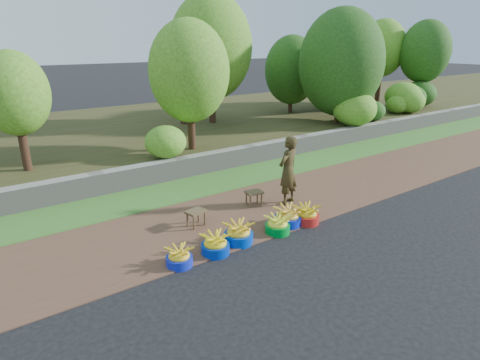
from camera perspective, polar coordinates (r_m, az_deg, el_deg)
ground_plane at (r=7.69m, az=6.01°, el=-7.83°), size 120.00×120.00×0.00m
dirt_shoulder at (r=8.57m, az=0.53°, el=-4.69°), size 80.00×2.50×0.02m
grass_verge at (r=10.14m, az=-6.07°, el=-0.84°), size 80.00×1.50×0.04m
retaining_wall at (r=10.77m, az=-8.33°, el=1.72°), size 80.00×0.35×0.55m
earth_bank at (r=15.18m, az=-16.86°, el=6.15°), size 80.00×10.00×0.50m
vegetation at (r=13.61m, az=-10.59°, el=15.51°), size 33.52×7.79×4.63m
basin_a at (r=6.72m, az=-8.64°, el=-10.83°), size 0.44×0.44×0.33m
basin_b at (r=6.99m, az=-3.54°, el=-9.18°), size 0.50×0.50×0.37m
basin_c at (r=7.32m, az=-0.22°, el=-7.65°), size 0.53×0.53×0.40m
basin_d at (r=7.72m, az=5.35°, el=-6.40°), size 0.48×0.48×0.36m
basin_e at (r=8.02m, az=6.82°, el=-5.24°), size 0.54×0.54×0.40m
basin_f at (r=8.19m, az=9.44°, el=-4.92°), size 0.51×0.51×0.38m
stool_left at (r=7.92m, az=-6.28°, el=-4.79°), size 0.42×0.35×0.33m
stool_right at (r=8.85m, az=2.00°, el=-2.03°), size 0.40×0.33×0.32m
vendor_woman at (r=8.84m, az=6.84°, el=1.34°), size 0.64×0.51×1.54m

